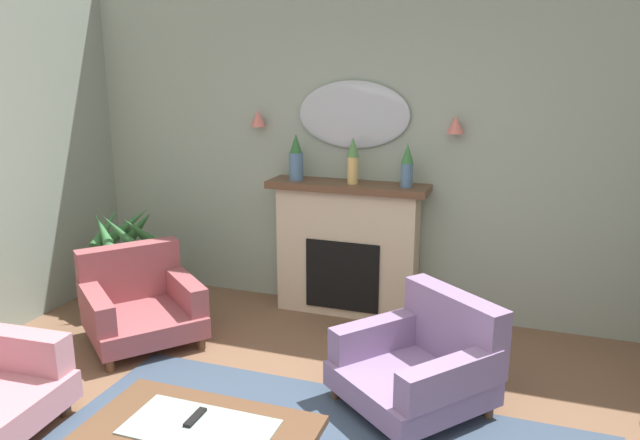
# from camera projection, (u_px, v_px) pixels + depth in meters

# --- Properties ---
(wall_back) EXTENTS (6.91, 0.10, 2.97)m
(wall_back) POSITION_uv_depth(u_px,v_px,m) (411.00, 143.00, 5.01)
(wall_back) COLOR #93A393
(wall_back) RESTS_ON ground
(fireplace) EXTENTS (1.36, 0.36, 1.16)m
(fireplace) POSITION_uv_depth(u_px,v_px,m) (347.00, 250.00, 5.19)
(fireplace) COLOR beige
(fireplace) RESTS_ON ground
(mantel_vase_centre) EXTENTS (0.12, 0.12, 0.39)m
(mantel_vase_centre) POSITION_uv_depth(u_px,v_px,m) (296.00, 159.00, 5.11)
(mantel_vase_centre) COLOR #4C7093
(mantel_vase_centre) RESTS_ON fireplace
(mantel_vase_left) EXTENTS (0.10, 0.10, 0.39)m
(mantel_vase_left) POSITION_uv_depth(u_px,v_px,m) (353.00, 159.00, 4.95)
(mantel_vase_left) COLOR tan
(mantel_vase_left) RESTS_ON fireplace
(mantel_vase_right) EXTENTS (0.10, 0.10, 0.35)m
(mantel_vase_right) POSITION_uv_depth(u_px,v_px,m) (407.00, 165.00, 4.81)
(mantel_vase_right) COLOR #4C7093
(mantel_vase_right) RESTS_ON fireplace
(wall_mirror) EXTENTS (0.96, 0.06, 0.56)m
(wall_mirror) POSITION_uv_depth(u_px,v_px,m) (353.00, 115.00, 5.03)
(wall_mirror) COLOR #B2BCC6
(wall_sconce_left) EXTENTS (0.14, 0.14, 0.14)m
(wall_sconce_left) POSITION_uv_depth(u_px,v_px,m) (258.00, 118.00, 5.27)
(wall_sconce_left) COLOR #D17066
(wall_sconce_right) EXTENTS (0.14, 0.14, 0.14)m
(wall_sconce_right) POSITION_uv_depth(u_px,v_px,m) (456.00, 125.00, 4.73)
(wall_sconce_right) COLOR #D17066
(coffee_table) EXTENTS (1.10, 0.60, 0.45)m
(coffee_table) POSITION_uv_depth(u_px,v_px,m) (200.00, 438.00, 2.89)
(coffee_table) COLOR brown
(coffee_table) RESTS_ON ground
(tv_remote) EXTENTS (0.04, 0.16, 0.02)m
(tv_remote) POSITION_uv_depth(u_px,v_px,m) (195.00, 418.00, 2.93)
(tv_remote) COLOR black
(tv_remote) RESTS_ON coffee_table
(armchair_in_corner) EXTENTS (1.14, 1.14, 0.71)m
(armchair_in_corner) POSITION_uv_depth(u_px,v_px,m) (139.00, 302.00, 4.75)
(armchair_in_corner) COLOR #934C51
(armchair_in_corner) RESTS_ON ground
(armchair_beside_couch) EXTENTS (1.14, 1.14, 0.71)m
(armchair_beside_couch) POSITION_uv_depth(u_px,v_px,m) (423.00, 361.00, 3.81)
(armchair_beside_couch) COLOR gray
(armchair_beside_couch) RESTS_ON ground
(potted_plant_corner_palm) EXTENTS (0.57, 0.59, 0.93)m
(potted_plant_corner_palm) POSITION_uv_depth(u_px,v_px,m) (126.00, 256.00, 5.33)
(potted_plant_corner_palm) COLOR #474C56
(potted_plant_corner_palm) RESTS_ON ground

